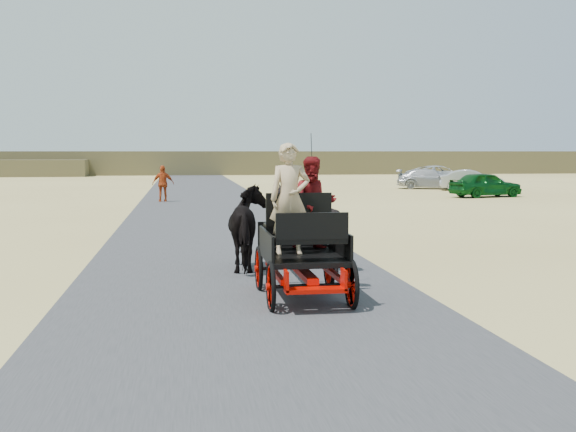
{
  "coord_description": "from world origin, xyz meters",
  "views": [
    {
      "loc": [
        -1.01,
        -13.63,
        2.38
      ],
      "look_at": [
        0.91,
        -0.61,
        1.2
      ],
      "focal_mm": 45.0,
      "sensor_mm": 36.0,
      "label": 1
    }
  ],
  "objects": [
    {
      "name": "carriage",
      "position": [
        0.91,
        -2.21,
        0.36
      ],
      "size": [
        1.3,
        2.4,
        0.72
      ],
      "primitive_type": null,
      "color": "black",
      "rests_on": "ground"
    },
    {
      "name": "road",
      "position": [
        0.0,
        0.0,
        0.01
      ],
      "size": [
        6.0,
        140.0,
        0.01
      ],
      "primitive_type": "cube",
      "color": "#38383A",
      "rests_on": "ground"
    },
    {
      "name": "car_b",
      "position": [
        16.45,
        28.13,
        0.63
      ],
      "size": [
        4.07,
        2.5,
        1.27
      ],
      "primitive_type": "imported",
      "rotation": [
        0.0,
        0.0,
        1.25
      ],
      "color": "#B2B2B7",
      "rests_on": "ground"
    },
    {
      "name": "driver_man",
      "position": [
        0.71,
        -2.16,
        1.62
      ],
      "size": [
        0.66,
        0.43,
        1.8
      ],
      "primitive_type": "imported",
      "color": "tan",
      "rests_on": "carriage"
    },
    {
      "name": "passenger_woman",
      "position": [
        1.21,
        -1.61,
        1.51
      ],
      "size": [
        0.77,
        0.6,
        1.58
      ],
      "primitive_type": "imported",
      "color": "#660C0F",
      "rests_on": "carriage"
    },
    {
      "name": "pedestrian",
      "position": [
        -1.9,
        20.99,
        0.86
      ],
      "size": [
        1.05,
        0.54,
        1.73
      ],
      "primitive_type": "imported",
      "rotation": [
        0.0,
        0.0,
        3.26
      ],
      "color": "#B03C14",
      "rests_on": "ground"
    },
    {
      "name": "car_a",
      "position": [
        14.7,
        22.12,
        0.66
      ],
      "size": [
        4.1,
        2.37,
        1.31
      ],
      "primitive_type": "imported",
      "rotation": [
        0.0,
        0.0,
        1.8
      ],
      "color": "#0C4C19",
      "rests_on": "ground"
    },
    {
      "name": "car_c",
      "position": [
        14.73,
        30.56,
        0.63
      ],
      "size": [
        4.69,
        3.15,
        1.26
      ],
      "primitive_type": "imported",
      "rotation": [
        0.0,
        0.0,
        1.22
      ],
      "color": "#B2B2B7",
      "rests_on": "ground"
    },
    {
      "name": "car_d",
      "position": [
        17.88,
        37.63,
        0.67
      ],
      "size": [
        5.02,
        2.69,
        1.34
      ],
      "primitive_type": "imported",
      "rotation": [
        0.0,
        0.0,
        1.67
      ],
      "color": "silver",
      "rests_on": "ground"
    },
    {
      "name": "horse_right",
      "position": [
        1.46,
        0.79,
        0.85
      ],
      "size": [
        1.37,
        1.54,
        1.7
      ],
      "primitive_type": "imported",
      "rotation": [
        0.0,
        0.0,
        3.14
      ],
      "color": "black",
      "rests_on": "ground"
    },
    {
      "name": "ground",
      "position": [
        0.0,
        0.0,
        0.0
      ],
      "size": [
        140.0,
        140.0,
        0.0
      ],
      "primitive_type": "plane",
      "color": "tan"
    },
    {
      "name": "horse_left",
      "position": [
        0.36,
        0.79,
        0.85
      ],
      "size": [
        0.91,
        2.01,
        1.7
      ],
      "primitive_type": "imported",
      "rotation": [
        0.0,
        0.0,
        3.14
      ],
      "color": "black",
      "rests_on": "ground"
    },
    {
      "name": "ridge_far",
      "position": [
        0.0,
        62.0,
        1.2
      ],
      "size": [
        140.0,
        6.0,
        2.4
      ],
      "primitive_type": "cube",
      "color": "brown",
      "rests_on": "ground"
    }
  ]
}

